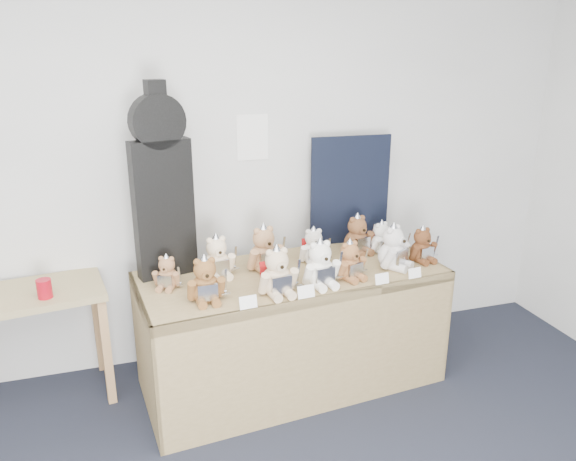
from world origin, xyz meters
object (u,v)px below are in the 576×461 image
object	(u,v)px
teddy_back_centre_right	(314,247)
teddy_back_right	(357,236)
teddy_front_end	(422,246)
teddy_back_end	(381,239)
teddy_front_right	(350,262)
red_cup	(44,289)
teddy_back_centre_left	(264,250)
guitar_case	(162,184)
teddy_back_left	(217,258)
teddy_front_left	(277,274)
side_table	(27,312)
teddy_front_far_left	(206,282)
teddy_front_far_right	(394,249)
teddy_front_centre	(320,265)
teddy_back_far_left	(167,274)
display_table	(297,301)

from	to	relation	value
teddy_back_centre_right	teddy_back_right	xyz separation A→B (m)	(0.34, 0.07, 0.02)
teddy_front_end	teddy_back_end	distance (m)	0.29
teddy_back_centre_right	teddy_front_right	bearing A→B (deg)	-64.57
red_cup	teddy_back_centre_left	bearing A→B (deg)	-2.95
guitar_case	teddy_back_right	world-z (taller)	guitar_case
guitar_case	teddy_back_end	distance (m)	1.48
teddy_back_left	teddy_back_centre_right	xyz separation A→B (m)	(0.63, 0.04, -0.01)
teddy_back_centre_right	teddy_back_end	size ratio (longest dim) A/B	1.08
teddy_front_left	red_cup	bearing A→B (deg)	154.95
red_cup	teddy_front_left	world-z (taller)	teddy_front_left
red_cup	teddy_front_left	xyz separation A→B (m)	(1.26, -0.43, 0.11)
side_table	teddy_back_centre_left	world-z (taller)	teddy_back_centre_left
teddy_front_far_left	teddy_front_far_right	world-z (taller)	teddy_front_far_right
teddy_front_far_right	teddy_front_centre	bearing A→B (deg)	158.91
teddy_front_far_right	teddy_back_far_left	world-z (taller)	teddy_front_far_right
teddy_front_far_left	teddy_front_left	world-z (taller)	teddy_front_left
red_cup	teddy_back_right	bearing A→B (deg)	0.88
display_table	teddy_front_right	world-z (taller)	teddy_front_right
teddy_back_far_left	teddy_front_right	bearing A→B (deg)	13.27
teddy_front_far_left	teddy_back_far_left	size ratio (longest dim) A/B	1.31
guitar_case	teddy_back_centre_left	world-z (taller)	guitar_case
teddy_back_centre_left	teddy_back_far_left	world-z (taller)	teddy_back_centre_left
red_cup	teddy_back_far_left	xyz separation A→B (m)	(0.68, -0.16, 0.07)
teddy_front_right	teddy_back_left	xyz separation A→B (m)	(-0.75, 0.27, 0.01)
teddy_front_far_right	teddy_front_end	distance (m)	0.23
teddy_front_far_left	teddy_front_far_right	distance (m)	1.20
teddy_front_left	teddy_back_centre_left	size ratio (longest dim) A/B	0.98
red_cup	teddy_back_centre_left	xyz separation A→B (m)	(1.28, -0.07, 0.11)
teddy_front_end	teddy_back_centre_left	size ratio (longest dim) A/B	0.80
teddy_back_far_left	teddy_back_end	bearing A→B (deg)	29.89
display_table	teddy_back_far_left	bearing A→B (deg)	169.44
teddy_back_end	teddy_back_far_left	distance (m)	1.44
guitar_case	teddy_back_end	xyz separation A→B (m)	(1.41, -0.04, -0.47)
display_table	teddy_back_left	distance (m)	0.55
teddy_front_right	display_table	bearing A→B (deg)	139.64
teddy_front_centre	teddy_front_far_right	distance (m)	0.54
teddy_front_end	teddy_back_far_left	xyz separation A→B (m)	(-1.61, 0.07, -0.01)
display_table	side_table	distance (m)	1.60
display_table	teddy_front_end	size ratio (longest dim) A/B	7.54
teddy_front_centre	teddy_back_far_left	bearing A→B (deg)	157.07
side_table	teddy_back_centre_left	size ratio (longest dim) A/B	2.96
red_cup	teddy_back_end	xyz separation A→B (m)	(2.11, -0.00, 0.08)
teddy_back_end	teddy_front_left	bearing A→B (deg)	-171.86
side_table	guitar_case	size ratio (longest dim) A/B	0.82
guitar_case	teddy_front_far_right	xyz separation A→B (m)	(1.36, -0.31, -0.44)
guitar_case	display_table	bearing A→B (deg)	-34.18
teddy_front_right	teddy_back_end	distance (m)	0.52
red_cup	teddy_front_left	distance (m)	1.33
teddy_front_end	teddy_back_left	distance (m)	1.31
teddy_front_centre	teddy_back_far_left	xyz separation A→B (m)	(-0.85, 0.23, -0.04)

